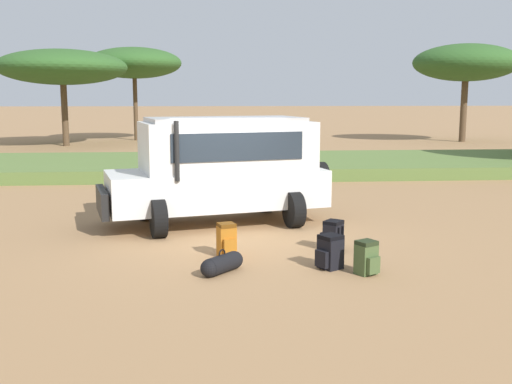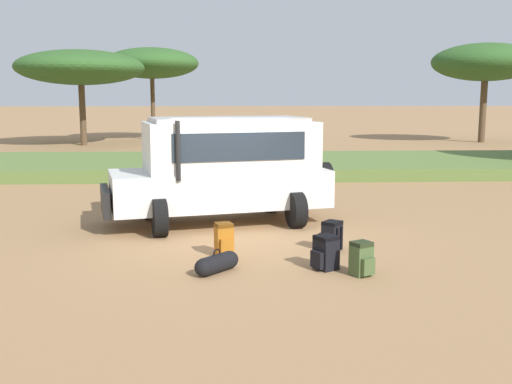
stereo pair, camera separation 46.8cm
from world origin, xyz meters
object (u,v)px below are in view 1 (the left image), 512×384
(safari_vehicle, at_px, (221,168))
(backpack_cluster_center, at_px, (367,258))
(backpack_beside_front_wheel, at_px, (333,235))
(duffel_bag_low_black_case, at_px, (222,264))
(backpack_outermost, at_px, (330,252))
(acacia_tree_right_mid, at_px, (466,63))
(backpack_near_rear_wheel, at_px, (227,240))
(acacia_tree_left_mid, at_px, (134,63))
(acacia_tree_far_left, at_px, (62,67))

(safari_vehicle, relative_size, backpack_cluster_center, 9.65)
(backpack_beside_front_wheel, relative_size, duffel_bag_low_black_case, 0.73)
(backpack_cluster_center, bearing_deg, backpack_outermost, 144.27)
(duffel_bag_low_black_case, bearing_deg, acacia_tree_right_mid, 59.75)
(backpack_near_rear_wheel, relative_size, acacia_tree_left_mid, 0.10)
(backpack_near_rear_wheel, relative_size, backpack_outermost, 1.07)
(backpack_near_rear_wheel, bearing_deg, acacia_tree_left_mid, 99.62)
(backpack_cluster_center, height_order, acacia_tree_left_mid, acacia_tree_left_mid)
(backpack_cluster_center, relative_size, backpack_near_rear_wheel, 0.91)
(safari_vehicle, height_order, backpack_beside_front_wheel, safari_vehicle)
(backpack_beside_front_wheel, xyz_separation_m, acacia_tree_far_left, (-10.67, 25.05, 4.26))
(acacia_tree_right_mid, bearing_deg, acacia_tree_left_mid, 171.92)
(backpack_beside_front_wheel, relative_size, backpack_outermost, 0.97)
(backpack_beside_front_wheel, distance_m, backpack_outermost, 1.28)
(acacia_tree_far_left, xyz_separation_m, acacia_tree_left_mid, (3.61, 4.24, 0.48))
(acacia_tree_far_left, relative_size, acacia_tree_right_mid, 1.20)
(safari_vehicle, bearing_deg, backpack_near_rear_wheel, -89.61)
(backpack_beside_front_wheel, relative_size, backpack_cluster_center, 1.00)
(backpack_cluster_center, relative_size, backpack_outermost, 0.97)
(backpack_cluster_center, height_order, duffel_bag_low_black_case, backpack_cluster_center)
(backpack_outermost, distance_m, duffel_bag_low_black_case, 1.85)
(backpack_cluster_center, xyz_separation_m, backpack_outermost, (-0.54, 0.39, 0.01))
(acacia_tree_right_mid, bearing_deg, safari_vehicle, -124.10)
(safari_vehicle, height_order, duffel_bag_low_black_case, safari_vehicle)
(backpack_cluster_center, xyz_separation_m, duffel_bag_low_black_case, (-2.38, 0.27, -0.12))
(backpack_near_rear_wheel, xyz_separation_m, acacia_tree_far_left, (-8.63, 25.39, 4.24))
(backpack_near_rear_wheel, bearing_deg, duffel_bag_low_black_case, -96.25)
(safari_vehicle, distance_m, backpack_beside_front_wheel, 3.48)
(safari_vehicle, height_order, backpack_near_rear_wheel, safari_vehicle)
(backpack_outermost, bearing_deg, acacia_tree_far_left, 111.51)
(acacia_tree_right_mid, bearing_deg, duffel_bag_low_black_case, -120.25)
(safari_vehicle, xyz_separation_m, backpack_near_rear_wheel, (0.02, -2.95, -0.99))
(backpack_near_rear_wheel, distance_m, backpack_outermost, 1.95)
(acacia_tree_left_mid, bearing_deg, acacia_tree_far_left, -130.44)
(backpack_outermost, relative_size, acacia_tree_left_mid, 0.09)
(duffel_bag_low_black_case, relative_size, acacia_tree_far_left, 0.10)
(acacia_tree_far_left, bearing_deg, backpack_cluster_center, -67.78)
(backpack_outermost, xyz_separation_m, duffel_bag_low_black_case, (-1.84, -0.12, -0.13))
(backpack_cluster_center, distance_m, backpack_near_rear_wheel, 2.61)
(duffel_bag_low_black_case, distance_m, acacia_tree_far_left, 28.10)
(backpack_beside_front_wheel, height_order, backpack_cluster_center, backpack_beside_front_wheel)
(acacia_tree_far_left, height_order, acacia_tree_right_mid, acacia_tree_right_mid)
(backpack_near_rear_wheel, bearing_deg, backpack_outermost, -27.69)
(safari_vehicle, relative_size, acacia_tree_left_mid, 0.86)
(backpack_outermost, height_order, duffel_bag_low_black_case, backpack_outermost)
(safari_vehicle, bearing_deg, backpack_beside_front_wheel, -51.69)
(backpack_near_rear_wheel, xyz_separation_m, duffel_bag_low_black_case, (-0.11, -1.02, -0.15))
(backpack_beside_front_wheel, distance_m, backpack_cluster_center, 1.65)
(acacia_tree_far_left, bearing_deg, acacia_tree_right_mid, 2.90)
(backpack_beside_front_wheel, height_order, duffel_bag_low_black_case, backpack_beside_front_wheel)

